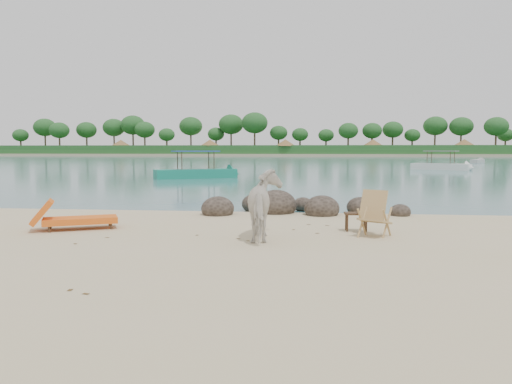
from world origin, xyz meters
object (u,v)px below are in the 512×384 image
side_table (356,223)px  deck_chair (375,215)px  boulders (288,208)px  boat_near (196,155)px  lounge_chair (80,217)px  cow (266,206)px

side_table → deck_chair: size_ratio=0.53×
boulders → boat_near: size_ratio=0.97×
boulders → lounge_chair: 6.18m
cow → lounge_chair: cow is taller
lounge_chair → deck_chair: deck_chair is taller
lounge_chair → side_table: bearing=-22.5°
lounge_chair → deck_chair: size_ratio=2.10×
side_table → boat_near: size_ratio=0.09×
lounge_chair → boat_near: size_ratio=0.34×
boulders → lounge_chair: (-4.87, -3.80, 0.14)m
cow → boulders: bearing=-100.7°
side_table → lounge_chair: (-6.67, -0.47, 0.10)m
cow → side_table: size_ratio=3.28×
boulders → deck_chair: size_ratio=6.05×
boulders → side_table: bearing=-61.6°
side_table → lounge_chair: size_ratio=0.25×
deck_chair → boulders: bearing=148.4°
cow → boat_near: boat_near is taller
cow → lounge_chair: (-4.65, 0.81, -0.44)m
boulders → side_table: size_ratio=11.30×
deck_chair → lounge_chair: bearing=-151.5°
boulders → deck_chair: deck_chair is taller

